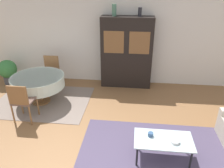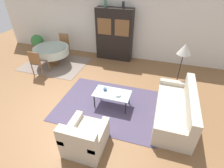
# 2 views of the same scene
# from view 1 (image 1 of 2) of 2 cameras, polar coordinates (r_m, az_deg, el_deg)

# --- Properties ---
(ground_plane) EXTENTS (14.00, 14.00, 0.00)m
(ground_plane) POSITION_cam_1_polar(r_m,az_deg,el_deg) (4.14, -5.27, -20.52)
(ground_plane) COLOR brown
(wall_back) EXTENTS (10.00, 0.06, 2.70)m
(wall_back) POSITION_cam_1_polar(r_m,az_deg,el_deg) (6.65, 0.45, 11.57)
(wall_back) COLOR silver
(wall_back) RESTS_ON ground_plane
(area_rug) EXTENTS (2.93, 2.19, 0.01)m
(area_rug) POSITION_cam_1_polar(r_m,az_deg,el_deg) (4.31, 11.63, -18.67)
(area_rug) COLOR #4C425B
(area_rug) RESTS_ON ground_plane
(dining_rug) EXTENTS (2.47, 1.87, 0.01)m
(dining_rug) POSITION_cam_1_polar(r_m,az_deg,el_deg) (6.20, -17.58, -4.29)
(dining_rug) COLOR gray
(dining_rug) RESTS_ON ground_plane
(coffee_table) EXTENTS (1.03, 0.57, 0.43)m
(coffee_table) POSITION_cam_1_polar(r_m,az_deg,el_deg) (4.08, 13.26, -14.37)
(coffee_table) COLOR black
(coffee_table) RESTS_ON area_rug
(display_cabinet) EXTENTS (1.48, 0.45, 2.07)m
(display_cabinet) POSITION_cam_1_polar(r_m,az_deg,el_deg) (6.45, 3.82, 8.14)
(display_cabinet) COLOR black
(display_cabinet) RESTS_ON ground_plane
(dining_table) EXTENTS (1.34, 1.34, 0.74)m
(dining_table) POSITION_cam_1_polar(r_m,az_deg,el_deg) (5.92, -18.75, 0.61)
(dining_table) COLOR brown
(dining_table) RESTS_ON dining_rug
(dining_chair_near) EXTENTS (0.44, 0.44, 0.95)m
(dining_chair_near) POSITION_cam_1_polar(r_m,az_deg,el_deg) (5.24, -22.51, -3.87)
(dining_chair_near) COLOR brown
(dining_chair_near) RESTS_ON dining_rug
(dining_chair_far) EXTENTS (0.44, 0.44, 0.95)m
(dining_chair_far) POSITION_cam_1_polar(r_m,az_deg,el_deg) (6.68, -15.70, 3.55)
(dining_chair_far) COLOR brown
(dining_chair_far) RESTS_ON dining_rug
(cup) EXTENTS (0.10, 0.10, 0.07)m
(cup) POSITION_cam_1_polar(r_m,az_deg,el_deg) (4.06, 10.04, -12.83)
(cup) COLOR #33517A
(cup) RESTS_ON coffee_table
(bowl) EXTENTS (0.16, 0.16, 0.05)m
(bowl) POSITION_cam_1_polar(r_m,az_deg,el_deg) (4.03, 16.13, -14.18)
(bowl) COLOR white
(bowl) RESTS_ON coffee_table
(vase_tall) EXTENTS (0.12, 0.12, 0.31)m
(vase_tall) POSITION_cam_1_polar(r_m,az_deg,el_deg) (6.23, 0.58, 18.76)
(vase_tall) COLOR #4C7A60
(vase_tall) RESTS_ON display_cabinet
(vase_short) EXTENTS (0.10, 0.10, 0.24)m
(vase_short) POSITION_cam_1_polar(r_m,az_deg,el_deg) (6.20, 7.30, 18.18)
(vase_short) COLOR #232328
(vase_short) RESTS_ON display_cabinet
(potted_plant) EXTENTS (0.56, 0.56, 0.76)m
(potted_plant) POSITION_cam_1_polar(r_m,az_deg,el_deg) (7.48, -25.60, 3.22)
(potted_plant) COLOR #4C4C51
(potted_plant) RESTS_ON ground_plane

